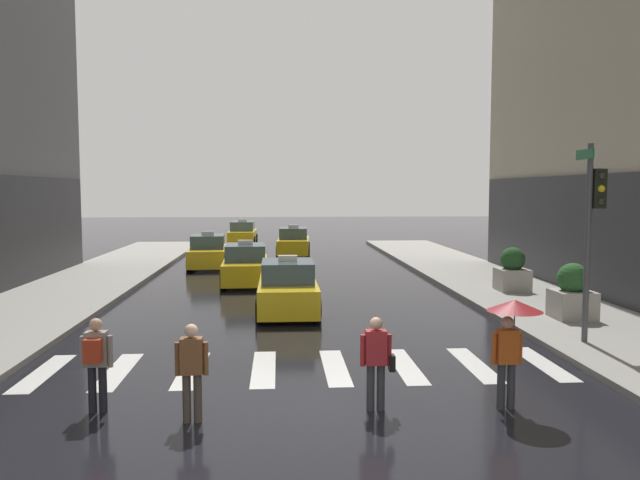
# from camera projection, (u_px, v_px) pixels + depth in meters

# --- Properties ---
(ground_plane) EXTENTS (160.00, 160.00, 0.00)m
(ground_plane) POSITION_uv_depth(u_px,v_px,m) (306.00, 418.00, 10.48)
(ground_plane) COLOR black
(crosswalk_markings) EXTENTS (11.30, 2.80, 0.01)m
(crosswalk_markings) POSITION_uv_depth(u_px,v_px,m) (300.00, 368.00, 13.46)
(crosswalk_markings) COLOR silver
(crosswalk_markings) RESTS_ON ground
(traffic_light_pole) EXTENTS (0.44, 0.84, 4.80)m
(traffic_light_pole) POSITION_uv_depth(u_px,v_px,m) (593.00, 214.00, 14.94)
(traffic_light_pole) COLOR #47474C
(traffic_light_pole) RESTS_ON curb_right
(taxi_lead) EXTENTS (1.94, 4.54, 1.80)m
(taxi_lead) POSITION_uv_depth(u_px,v_px,m) (288.00, 289.00, 19.66)
(taxi_lead) COLOR yellow
(taxi_lead) RESTS_ON ground
(taxi_second) EXTENTS (2.04, 4.59, 1.80)m
(taxi_second) POSITION_uv_depth(u_px,v_px,m) (246.00, 266.00, 25.65)
(taxi_second) COLOR yellow
(taxi_second) RESTS_ON ground
(taxi_third) EXTENTS (2.13, 4.63, 1.80)m
(taxi_third) POSITION_uv_depth(u_px,v_px,m) (208.00, 253.00, 31.09)
(taxi_third) COLOR yellow
(taxi_third) RESTS_ON ground
(taxi_fourth) EXTENTS (2.11, 4.62, 1.80)m
(taxi_fourth) POSITION_uv_depth(u_px,v_px,m) (294.00, 243.00, 37.04)
(taxi_fourth) COLOR yellow
(taxi_fourth) RESTS_ON ground
(taxi_fifth) EXTENTS (2.01, 4.58, 1.80)m
(taxi_fifth) POSITION_uv_depth(u_px,v_px,m) (243.00, 234.00, 44.36)
(taxi_fifth) COLOR yellow
(taxi_fifth) RESTS_ON ground
(pedestrian_with_umbrella) EXTENTS (0.96, 0.96, 1.94)m
(pedestrian_with_umbrella) POSITION_uv_depth(u_px,v_px,m) (512.00, 324.00, 10.82)
(pedestrian_with_umbrella) COLOR #333338
(pedestrian_with_umbrella) RESTS_ON ground
(pedestrian_with_backpack) EXTENTS (0.55, 0.43, 1.65)m
(pedestrian_with_backpack) POSITION_uv_depth(u_px,v_px,m) (96.00, 358.00, 10.66)
(pedestrian_with_backpack) COLOR black
(pedestrian_with_backpack) RESTS_ON ground
(pedestrian_with_handbag) EXTENTS (0.61, 0.24, 1.65)m
(pedestrian_with_handbag) POSITION_uv_depth(u_px,v_px,m) (377.00, 358.00, 10.79)
(pedestrian_with_handbag) COLOR #333338
(pedestrian_with_handbag) RESTS_ON ground
(pedestrian_plain_coat) EXTENTS (0.55, 0.24, 1.65)m
(pedestrian_plain_coat) POSITION_uv_depth(u_px,v_px,m) (192.00, 367.00, 10.24)
(pedestrian_plain_coat) COLOR #473D33
(pedestrian_plain_coat) RESTS_ON ground
(planter_near_corner) EXTENTS (1.10, 1.10, 1.60)m
(planter_near_corner) POSITION_uv_depth(u_px,v_px,m) (573.00, 293.00, 17.93)
(planter_near_corner) COLOR #A8A399
(planter_near_corner) RESTS_ON curb_right
(planter_mid_block) EXTENTS (1.10, 1.10, 1.60)m
(planter_mid_block) POSITION_uv_depth(u_px,v_px,m) (512.00, 271.00, 22.91)
(planter_mid_block) COLOR #A8A399
(planter_mid_block) RESTS_ON curb_right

